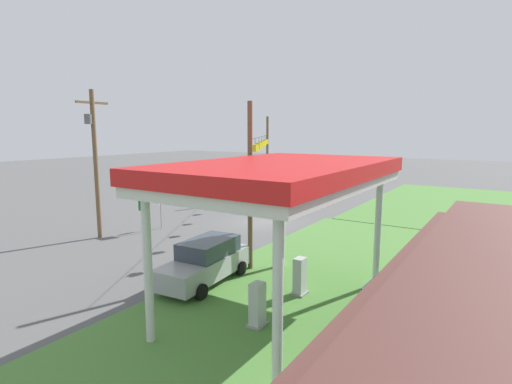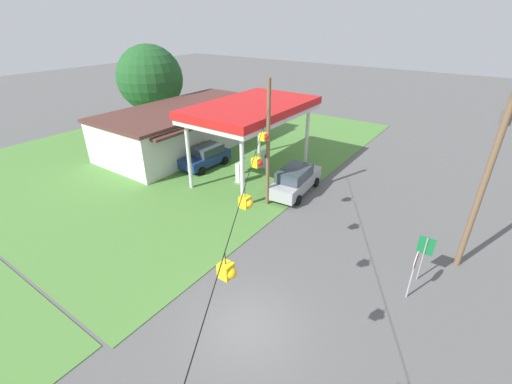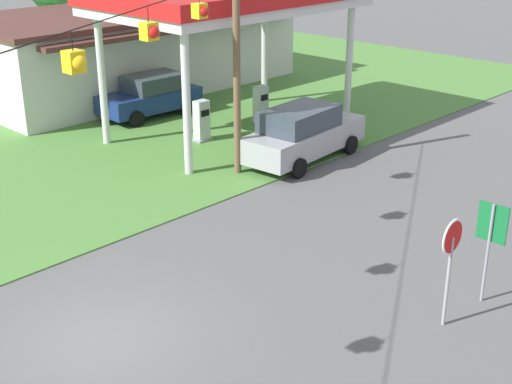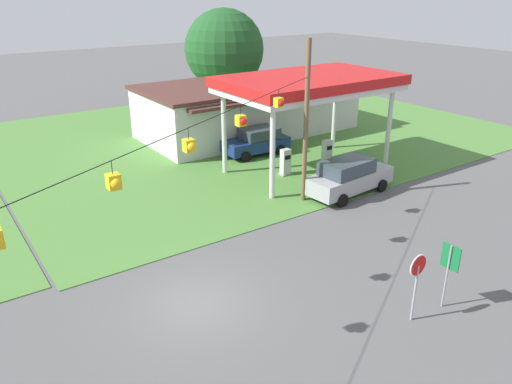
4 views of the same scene
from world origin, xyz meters
The scene contains 10 objects.
ground_plane centered at (0.00, 0.00, 0.00)m, with size 160.00×160.00×0.00m, color #565656.
gas_station_canopy centered at (12.18, 8.52, 5.18)m, with size 10.14×6.15×5.70m.
fuel_pump_near centered at (10.54, 8.51, 0.76)m, with size 0.71×0.56×1.60m.
fuel_pump_far centered at (13.81, 8.51, 0.76)m, with size 0.71×0.56×1.60m.
car_at_pumps_front centered at (11.56, 4.31, 1.00)m, with size 5.31×2.42×1.95m.
car_at_pumps_rear centered at (11.41, 12.71, 0.92)m, with size 4.45×2.23×1.79m.
stop_sign_roadside centered at (5.49, -4.90, 1.81)m, with size 0.80×0.08×2.50m.
route_sign centered at (7.03, -5.01, 1.71)m, with size 0.10×0.70×2.40m.
utility_pole_main centered at (9.42, -6.42, 5.22)m, with size 2.20×0.44×9.33m.
signal_span_gantry centered at (0.00, -0.01, 4.56)m, with size 18.24×10.24×8.21m.
Camera 1 is at (24.87, 15.63, 6.82)m, focal length 28.00 mm.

